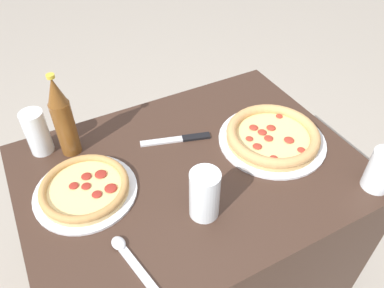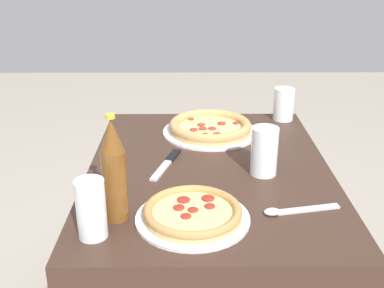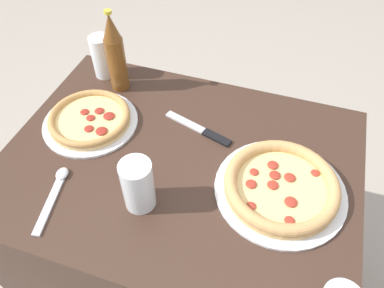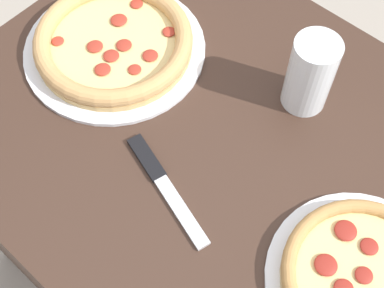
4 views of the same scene
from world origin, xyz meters
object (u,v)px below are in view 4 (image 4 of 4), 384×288
object	(u,v)px
pizza_salami	(364,279)
pizza_veggie	(114,43)
knife	(164,184)
glass_mango_juice	(310,76)

from	to	relation	value
pizza_salami	pizza_veggie	bearing A→B (deg)	173.45
pizza_veggie	knife	bearing A→B (deg)	-28.92
pizza_veggie	glass_mango_juice	bearing A→B (deg)	23.61
pizza_salami	glass_mango_juice	world-z (taller)	glass_mango_juice
glass_mango_juice	knife	bearing A→B (deg)	-103.39
glass_mango_juice	knife	xyz separation A→B (m)	(-0.07, -0.28, -0.06)
pizza_veggie	knife	world-z (taller)	pizza_veggie
pizza_salami	knife	world-z (taller)	pizza_salami
pizza_salami	pizza_veggie	world-z (taller)	pizza_veggie
glass_mango_juice	pizza_salami	bearing A→B (deg)	-39.38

